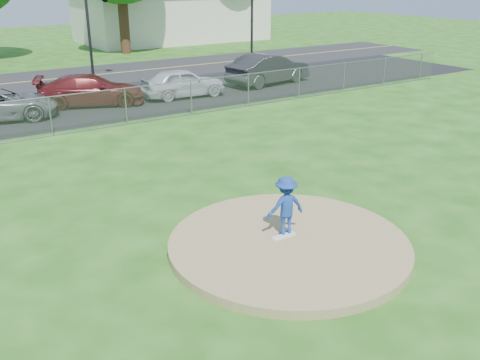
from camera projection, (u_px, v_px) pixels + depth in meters
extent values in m
plane|color=#1D5412|center=(122.00, 140.00, 19.83)|extent=(120.00, 120.00, 0.00)
cylinder|color=#958052|center=(289.00, 244.00, 11.99)|extent=(5.40, 5.40, 0.20)
cube|color=white|center=(283.00, 236.00, 12.10)|extent=(0.60, 0.15, 0.04)
cube|color=gray|center=(102.00, 110.00, 21.13)|extent=(40.00, 0.06, 1.50)
cube|color=black|center=(70.00, 106.00, 24.91)|extent=(50.00, 8.00, 0.01)
cube|color=#242326|center=(31.00, 81.00, 30.77)|extent=(60.00, 7.00, 0.01)
cube|color=beige|center=(172.00, 18.00, 49.15)|extent=(16.00, 9.00, 4.00)
cylinder|color=#3A2115|center=(124.00, 23.00, 40.79)|extent=(0.76, 0.76, 4.55)
cylinder|color=#3C2816|center=(226.00, 17.00, 48.81)|extent=(0.74, 0.74, 4.20)
cylinder|color=black|center=(89.00, 31.00, 29.73)|extent=(0.16, 0.16, 5.60)
cylinder|color=black|center=(252.00, 22.00, 35.34)|extent=(0.16, 0.16, 5.60)
imported|color=navy|center=(286.00, 206.00, 11.99)|extent=(0.97, 0.64, 1.39)
imported|color=#591617|center=(91.00, 90.00, 24.88)|extent=(5.27, 3.56, 1.42)
imported|color=silver|center=(183.00, 83.00, 26.54)|extent=(4.27, 1.97, 1.42)
imported|color=#262729|center=(268.00, 69.00, 29.72)|extent=(5.26, 2.56, 1.66)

